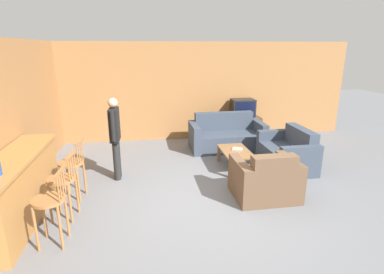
# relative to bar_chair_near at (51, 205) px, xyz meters

# --- Properties ---
(ground_plane) EXTENTS (24.00, 24.00, 0.00)m
(ground_plane) POSITION_rel_bar_chair_near_xyz_m (2.26, 0.76, -0.56)
(ground_plane) COLOR slate
(wall_back) EXTENTS (9.40, 0.08, 2.60)m
(wall_back) POSITION_rel_bar_chair_near_xyz_m (2.26, 4.44, 0.74)
(wall_back) COLOR #9E6B3D
(wall_back) RESTS_ON ground_plane
(wall_left) EXTENTS (0.08, 8.68, 2.60)m
(wall_left) POSITION_rel_bar_chair_near_xyz_m (-0.94, 2.10, 0.74)
(wall_left) COLOR #9E6B3D
(wall_left) RESTS_ON ground_plane
(bar_counter) EXTENTS (0.55, 2.23, 1.01)m
(bar_counter) POSITION_rel_bar_chair_near_xyz_m (-0.60, 0.65, -0.05)
(bar_counter) COLOR #A87038
(bar_counter) RESTS_ON ground_plane
(bar_chair_near) EXTENTS (0.43, 0.43, 1.01)m
(bar_chair_near) POSITION_rel_bar_chair_near_xyz_m (0.00, 0.00, 0.00)
(bar_chair_near) COLOR #996638
(bar_chair_near) RESTS_ON ground_plane
(bar_chair_mid) EXTENTS (0.47, 0.47, 1.01)m
(bar_chair_mid) POSITION_rel_bar_chair_near_xyz_m (-0.00, 0.63, 0.00)
(bar_chair_mid) COLOR #996638
(bar_chair_mid) RESTS_ON ground_plane
(bar_chair_far) EXTENTS (0.48, 0.48, 1.01)m
(bar_chair_far) POSITION_rel_bar_chair_near_xyz_m (-0.00, 1.26, 0.00)
(bar_chair_far) COLOR #996638
(bar_chair_far) RESTS_ON ground_plane
(couch_far) EXTENTS (1.81, 0.90, 0.87)m
(couch_far) POSITION_rel_bar_chair_near_xyz_m (3.22, 3.36, -0.25)
(couch_far) COLOR #384251
(couch_far) RESTS_ON ground_plane
(armchair_near) EXTENTS (1.04, 0.85, 0.85)m
(armchair_near) POSITION_rel_bar_chair_near_xyz_m (3.17, 0.75, -0.25)
(armchair_near) COLOR brown
(armchair_near) RESTS_ON ground_plane
(loveseat_right) EXTENTS (0.82, 1.34, 0.84)m
(loveseat_right) POSITION_rel_bar_chair_near_xyz_m (4.18, 1.97, -0.25)
(loveseat_right) COLOR #384251
(loveseat_right) RESTS_ON ground_plane
(coffee_table) EXTENTS (0.57, 0.97, 0.39)m
(coffee_table) POSITION_rel_bar_chair_near_xyz_m (3.06, 2.07, -0.23)
(coffee_table) COLOR brown
(coffee_table) RESTS_ON ground_plane
(tv_unit) EXTENTS (1.01, 0.44, 0.61)m
(tv_unit) POSITION_rel_bar_chair_near_xyz_m (3.88, 4.12, -0.26)
(tv_unit) COLOR #513823
(tv_unit) RESTS_ON ground_plane
(tv) EXTENTS (0.61, 0.43, 0.50)m
(tv) POSITION_rel_bar_chair_near_xyz_m (3.88, 4.11, 0.30)
(tv) COLOR black
(tv) RESTS_ON tv_unit
(book_on_table) EXTENTS (0.26, 0.24, 0.03)m
(book_on_table) POSITION_rel_bar_chair_near_xyz_m (3.11, 2.11, -0.16)
(book_on_table) COLOR #B7AD99
(book_on_table) RESTS_ON coffee_table
(person_by_window) EXTENTS (0.18, 0.52, 1.58)m
(person_by_window) POSITION_rel_bar_chair_near_xyz_m (0.66, 1.96, 0.33)
(person_by_window) COLOR black
(person_by_window) RESTS_ON ground_plane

